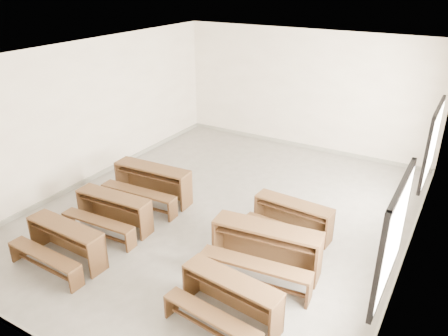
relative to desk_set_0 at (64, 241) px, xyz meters
The scene contains 7 objects.
room 3.64m from the desk_set_0, 60.24° to the left, with size 8.50×8.50×3.20m.
desk_set_0 is the anchor object (origin of this frame).
desk_set_1 1.19m from the desk_set_0, 91.70° to the left, with size 1.57×0.87×0.69m.
desk_set_2 2.44m from the desk_set_0, 92.43° to the left, with size 1.76×0.98×0.77m.
desk_set_3 3.09m from the desk_set_0, ahead, with size 1.58×0.94×0.68m.
desk_set_4 3.37m from the desk_set_0, 26.06° to the left, with size 1.87×1.12×0.80m.
desk_set_5 4.04m from the desk_set_0, 42.04° to the left, with size 1.52×0.86×0.66m.
Camera 1 is at (3.95, -6.73, 4.56)m, focal length 35.00 mm.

